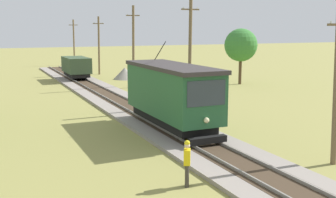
# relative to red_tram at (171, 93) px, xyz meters

# --- Properties ---
(red_tram) EXTENTS (2.60, 8.54, 4.79)m
(red_tram) POSITION_rel_red_tram_xyz_m (0.00, 0.00, 0.00)
(red_tram) COLOR #235633
(red_tram) RESTS_ON rail_right
(freight_car) EXTENTS (2.40, 5.20, 2.31)m
(freight_car) POSITION_rel_red_tram_xyz_m (-0.00, 25.63, -0.64)
(freight_car) COLOR #384C33
(freight_car) RESTS_ON rail_right
(utility_pole_near_tram) EXTENTS (1.40, 0.49, 6.81)m
(utility_pole_near_tram) POSITION_rel_red_tram_xyz_m (3.95, -8.15, 1.31)
(utility_pole_near_tram) COLOR brown
(utility_pole_near_tram) RESTS_ON ground
(utility_pole_mid) EXTENTS (1.40, 0.41, 8.15)m
(utility_pole_mid) POSITION_rel_red_tram_xyz_m (3.95, 5.35, 1.98)
(utility_pole_mid) COLOR brown
(utility_pole_mid) RESTS_ON ground
(utility_pole_far) EXTENTS (1.40, 0.49, 8.05)m
(utility_pole_far) POSITION_rel_red_tram_xyz_m (3.95, 17.39, 1.93)
(utility_pole_far) COLOR brown
(utility_pole_far) RESTS_ON ground
(utility_pole_distant) EXTENTS (1.40, 0.58, 7.33)m
(utility_pole_distant) POSITION_rel_red_tram_xyz_m (3.95, 30.35, 1.57)
(utility_pole_distant) COLOR brown
(utility_pole_distant) RESTS_ON ground
(utility_pole_horizon) EXTENTS (1.40, 0.45, 7.25)m
(utility_pole_horizon) POSITION_rel_red_tram_xyz_m (3.95, 45.63, 1.53)
(utility_pole_horizon) COLOR brown
(utility_pole_horizon) RESTS_ON ground
(gravel_pile) EXTENTS (2.68, 2.68, 1.37)m
(gravel_pile) POSITION_rel_red_tram_xyz_m (5.37, 24.46, -1.51)
(gravel_pile) COLOR gray
(gravel_pile) RESTS_ON ground
(track_worker) EXTENTS (0.40, 0.45, 1.78)m
(track_worker) POSITION_rel_red_tram_xyz_m (-3.05, -7.93, -1.21)
(track_worker) COLOR #38332D
(track_worker) RESTS_ON ground
(tree_left_far) EXTENTS (3.45, 3.45, 5.85)m
(tree_left_far) POSITION_rel_red_tram_xyz_m (15.11, 15.26, 1.91)
(tree_left_far) COLOR #4C3823
(tree_left_far) RESTS_ON ground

